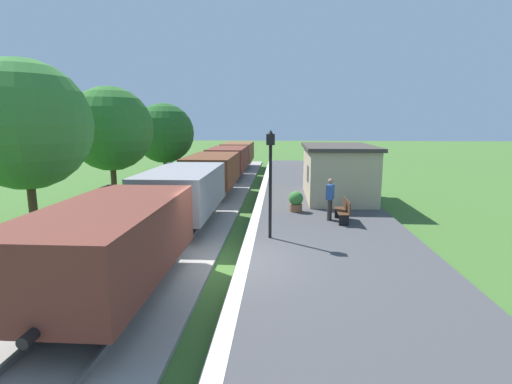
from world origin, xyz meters
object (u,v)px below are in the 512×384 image
Objects in this scene: person_waiting at (330,198)px; bench_near_hut at (344,210)px; freight_train at (212,173)px; station_hut at (337,172)px; tree_trackside_mid at (24,125)px; tree_trackside_far at (110,129)px; tree_field_left at (164,133)px; bench_down_platform at (318,175)px; lamp_post_near at (270,164)px; potted_planter at (296,201)px.

bench_near_hut is at bearing 178.57° from person_waiting.
station_hut is at bearing -9.28° from freight_train.
bench_near_hut is 11.87m from tree_trackside_mid.
tree_trackside_far is (-4.44, -2.89, 2.47)m from freight_train.
tree_field_left is (-10.68, 11.44, 2.72)m from bench_near_hut.
bench_down_platform is (-0.43, 5.51, -0.93)m from station_hut.
tree_trackside_far is at bearing 144.80° from lamp_post_near.
bench_near_hut is 1.64× the size of potted_planter.
bench_down_platform is 0.41× the size of lamp_post_near.
station_hut is (6.80, -1.11, 0.26)m from freight_train.
tree_trackside_mid is at bearing -91.39° from tree_field_left.
lamp_post_near is at bearing -35.20° from tree_trackside_far.
bench_near_hut is at bearing 14.26° from tree_trackside_mid.
freight_train is at bearing 136.22° from bench_near_hut.
station_hut is 11.59m from tree_trackside_far.
lamp_post_near is at bearing -140.48° from bench_near_hut.
freight_train is at bearing -20.91° from person_waiting.
tree_trackside_far reaches higher than potted_planter.
bench_near_hut is 0.41× the size of lamp_post_near.
tree_trackside_far is 8.24m from tree_field_left.
potted_planter is at bearing -124.44° from station_hut.
lamp_post_near is at bearing -104.43° from potted_planter.
tree_trackside_far is (0.22, 6.02, -0.23)m from tree_trackside_mid.
tree_trackside_mid is (-11.03, -13.30, 3.38)m from bench_down_platform.
tree_trackside_mid is (-10.51, -3.05, 2.92)m from person_waiting.
station_hut is at bearing -30.14° from tree_field_left.
tree_trackside_far is (-10.81, -7.28, 3.15)m from bench_down_platform.
lamp_post_near is 0.63× the size of tree_trackside_far.
tree_trackside_mid is at bearing -145.77° from station_hut.
bench_near_hut is 10.50m from bench_down_platform.
tree_trackside_mid reaches higher than bench_down_platform.
potted_planter reaches higher than bench_near_hut.
potted_planter is 4.69m from lamp_post_near.
potted_planter is 0.25× the size of lamp_post_near.
freight_train is 7.77m from bench_down_platform.
tree_field_left is at bearing 133.03° from bench_near_hut.
station_hut is 0.98× the size of tree_trackside_far.
tree_trackside_far is at bearing -171.03° from station_hut.
tree_trackside_mid is 1.06× the size of tree_trackside_far.
lamp_post_near is (-3.31, -7.37, 1.15)m from station_hut.
tree_field_left is at bearing 132.21° from potted_planter.
bench_down_platform is 0.25× the size of tree_trackside_far.
freight_train is 5.62× the size of station_hut.
bench_near_hut is (-0.43, -4.99, -0.93)m from station_hut.
tree_field_left reaches higher than potted_planter.
person_waiting is at bearing 48.08° from lamp_post_near.
tree_trackside_far reaches higher than tree_field_left.
tree_field_left reaches higher than person_waiting.
station_hut is at bearing 55.56° from potted_planter.
lamp_post_near is at bearing 3.00° from tree_trackside_mid.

